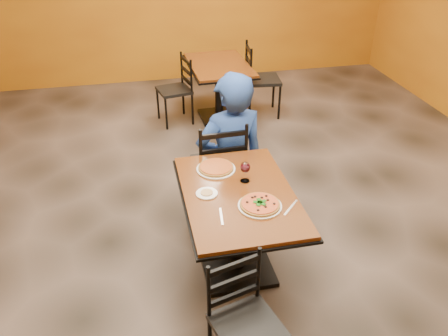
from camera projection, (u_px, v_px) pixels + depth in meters
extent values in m
cube|color=black|center=(224.00, 230.00, 4.16)|extent=(7.00, 8.00, 0.01)
cube|color=brown|center=(238.00, 194.00, 3.36)|extent=(0.80, 1.20, 0.03)
cube|color=black|center=(238.00, 197.00, 3.37)|extent=(0.83, 1.23, 0.02)
cylinder|color=black|center=(238.00, 233.00, 3.55)|extent=(0.12, 0.12, 0.66)
cube|color=black|center=(237.00, 266.00, 3.73)|extent=(0.55, 0.55, 0.04)
cube|color=brown|center=(219.00, 65.00, 5.84)|extent=(0.77, 1.12, 0.03)
cube|color=black|center=(219.00, 67.00, 5.85)|extent=(0.80, 1.15, 0.02)
cylinder|color=black|center=(219.00, 92.00, 6.03)|extent=(0.11, 0.11, 0.66)
cube|color=black|center=(219.00, 116.00, 6.21)|extent=(0.52, 0.52, 0.04)
imported|color=navy|center=(231.00, 145.00, 4.12)|extent=(0.72, 0.54, 1.37)
cylinder|color=white|center=(260.00, 206.00, 3.20)|extent=(0.31, 0.31, 0.01)
cylinder|color=maroon|center=(260.00, 204.00, 3.19)|extent=(0.28, 0.28, 0.02)
cylinder|color=white|center=(216.00, 169.00, 3.62)|extent=(0.31, 0.31, 0.01)
cylinder|color=orange|center=(216.00, 167.00, 3.62)|extent=(0.28, 0.28, 0.02)
cylinder|color=white|center=(207.00, 193.00, 3.33)|extent=(0.16, 0.16, 0.01)
cylinder|color=tan|center=(207.00, 192.00, 3.33)|extent=(0.09, 0.09, 0.01)
cube|color=silver|center=(221.00, 216.00, 3.10)|extent=(0.04, 0.19, 0.00)
cube|color=silver|center=(291.00, 207.00, 3.19)|extent=(0.16, 0.16, 0.00)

